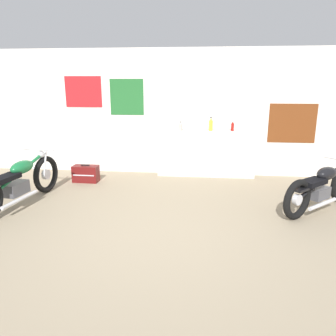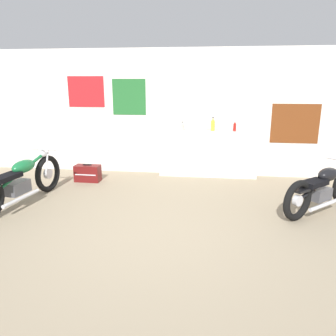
{
  "view_description": "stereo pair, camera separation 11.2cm",
  "coord_description": "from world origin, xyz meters",
  "views": [
    {
      "loc": [
        0.64,
        -3.97,
        2.09
      ],
      "look_at": [
        0.1,
        1.25,
        0.7
      ],
      "focal_mm": 35.0,
      "sensor_mm": 36.0,
      "label": 1
    },
    {
      "loc": [
        0.75,
        -3.95,
        2.09
      ],
      "look_at": [
        0.1,
        1.25,
        0.7
      ],
      "focal_mm": 35.0,
      "sensor_mm": 36.0,
      "label": 2
    }
  ],
  "objects": [
    {
      "name": "sill_counter",
      "position": [
        0.74,
        3.28,
        0.52
      ],
      "size": [
        2.16,
        0.28,
        1.03
      ],
      "color": "silver",
      "rests_on": "ground_plane"
    },
    {
      "name": "motorcycle_green",
      "position": [
        -2.44,
        1.06,
        0.42
      ],
      "size": [
        0.64,
        2.22,
        0.89
      ],
      "color": "black",
      "rests_on": "ground_plane"
    },
    {
      "name": "wall_back",
      "position": [
        0.03,
        3.46,
        1.41
      ],
      "size": [
        10.0,
        0.07,
        2.8
      ],
      "color": "silver",
      "rests_on": "ground_plane"
    },
    {
      "name": "bottle_center",
      "position": [
        1.31,
        3.32,
        1.13
      ],
      "size": [
        0.06,
        0.06,
        0.22
      ],
      "color": "maroon",
      "rests_on": "sill_counter"
    },
    {
      "name": "bottle_leftmost",
      "position": [
        0.16,
        3.24,
        1.12
      ],
      "size": [
        0.08,
        0.08,
        0.2
      ],
      "color": "#B7B2A8",
      "rests_on": "sill_counter"
    },
    {
      "name": "bottle_left_center",
      "position": [
        0.83,
        3.32,
        1.16
      ],
      "size": [
        0.08,
        0.08,
        0.3
      ],
      "color": "gold",
      "rests_on": "sill_counter"
    },
    {
      "name": "ground_plane",
      "position": [
        0.0,
        0.0,
        0.0
      ],
      "size": [
        24.0,
        24.0,
        0.0
      ],
      "primitive_type": "plane",
      "color": "gray"
    },
    {
      "name": "motorcycle_black",
      "position": [
        2.64,
        1.42,
        0.39
      ],
      "size": [
        1.56,
        1.42,
        0.8
      ],
      "color": "black",
      "rests_on": "ground_plane"
    },
    {
      "name": "hard_case_darkred",
      "position": [
        -1.81,
        2.55,
        0.18
      ],
      "size": [
        0.54,
        0.28,
        0.38
      ],
      "color": "maroon",
      "rests_on": "ground_plane"
    }
  ]
}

